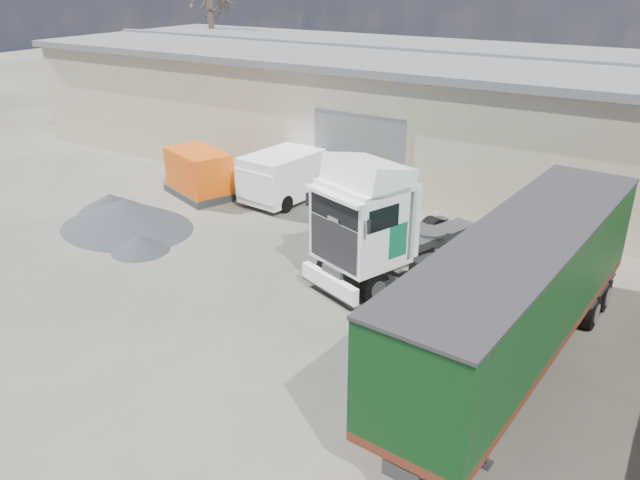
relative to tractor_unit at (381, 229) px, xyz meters
The scene contains 7 objects.
ground 4.94m from the tractor_unit, 113.81° to the right, with size 120.00×120.00×0.00m, color #282520.
warehouse 14.17m from the tractor_unit, 123.84° to the left, with size 30.60×12.60×5.42m.
tractor_unit is the anchor object (origin of this frame).
box_trailer 5.32m from the tractor_unit, 26.48° to the right, with size 3.14×10.82×3.55m.
panel_van 8.07m from the tractor_unit, 143.43° to the left, with size 2.49×5.09×2.01m.
orange_skip 10.35m from the tractor_unit, 163.16° to the left, with size 3.52×2.85×1.90m.
gravel_heap 9.97m from the tractor_unit, behind, with size 6.19×5.48×1.11m.
Camera 1 is at (9.31, -11.13, 8.73)m, focal length 35.00 mm.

